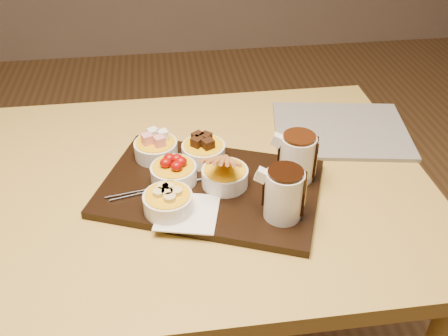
{
  "coord_description": "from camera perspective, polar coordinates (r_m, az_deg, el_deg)",
  "views": [
    {
      "loc": [
        0.02,
        -0.89,
        1.43
      ],
      "look_at": [
        0.13,
        -0.05,
        0.81
      ],
      "focal_mm": 40.0,
      "sensor_mm": 36.0,
      "label": 1
    }
  ],
  "objects": [
    {
      "name": "pitcher_milk_chocolate",
      "position": [
        1.08,
        8.38,
        1.1
      ],
      "size": [
        0.1,
        0.1,
        0.1
      ],
      "primitive_type": "cylinder",
      "rotation": [
        0.0,
        0.0,
        -0.38
      ],
      "color": "silver",
      "rests_on": "serving_board"
    },
    {
      "name": "bowl_strawberries",
      "position": [
        1.08,
        -5.76,
        -0.66
      ],
      "size": [
        0.1,
        0.1,
        0.04
      ],
      "primitive_type": "cylinder",
      "color": "white",
      "rests_on": "serving_board"
    },
    {
      "name": "newspaper",
      "position": [
        1.32,
        13.17,
        4.27
      ],
      "size": [
        0.38,
        0.32,
        0.01
      ],
      "primitive_type": "cube",
      "rotation": [
        0.0,
        0.0,
        -0.17
      ],
      "color": "beige",
      "rests_on": "dining_table"
    },
    {
      "name": "dining_table",
      "position": [
        1.18,
        -6.72,
        -5.42
      ],
      "size": [
        1.2,
        0.8,
        0.75
      ],
      "color": "gold",
      "rests_on": "ground"
    },
    {
      "name": "bowl_cake",
      "position": [
        1.14,
        -2.35,
        1.81
      ],
      "size": [
        0.1,
        0.1,
        0.04
      ],
      "primitive_type": "cylinder",
      "color": "white",
      "rests_on": "serving_board"
    },
    {
      "name": "napkin",
      "position": [
        1.01,
        -4.18,
        -5.1
      ],
      "size": [
        0.14,
        0.14,
        0.0
      ],
      "primitive_type": "cube",
      "rotation": [
        0.0,
        0.0,
        -0.24
      ],
      "color": "white",
      "rests_on": "serving_board"
    },
    {
      "name": "fondue_skewers",
      "position": [
        1.08,
        -6.64,
        -2.02
      ],
      "size": [
        0.08,
        0.26,
        0.01
      ],
      "primitive_type": null,
      "rotation": [
        0.0,
        0.0,
        -1.39
      ],
      "color": "silver",
      "rests_on": "serving_board"
    },
    {
      "name": "pitcher_dark_chocolate",
      "position": [
        0.97,
        6.85,
        -3.07
      ],
      "size": [
        0.1,
        0.1,
        0.1
      ],
      "primitive_type": "cylinder",
      "rotation": [
        0.0,
        0.0,
        -0.38
      ],
      "color": "silver",
      "rests_on": "serving_board"
    },
    {
      "name": "serving_board",
      "position": [
        1.08,
        -1.58,
        -2.31
      ],
      "size": [
        0.54,
        0.45,
        0.02
      ],
      "primitive_type": "cube",
      "rotation": [
        0.0,
        0.0,
        -0.38
      ],
      "color": "black",
      "rests_on": "dining_table"
    },
    {
      "name": "bowl_biscotti",
      "position": [
        1.07,
        0.1,
        -1.05
      ],
      "size": [
        0.1,
        0.1,
        0.04
      ],
      "primitive_type": "cylinder",
      "color": "white",
      "rests_on": "serving_board"
    },
    {
      "name": "bowl_marshmallows",
      "position": [
        1.16,
        -7.77,
        2.12
      ],
      "size": [
        0.1,
        0.1,
        0.04
      ],
      "primitive_type": "cylinder",
      "color": "white",
      "rests_on": "serving_board"
    },
    {
      "name": "bowl_bananas",
      "position": [
        1.01,
        -6.41,
        -3.97
      ],
      "size": [
        0.1,
        0.1,
        0.04
      ],
      "primitive_type": "cylinder",
      "color": "white",
      "rests_on": "serving_board"
    }
  ]
}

